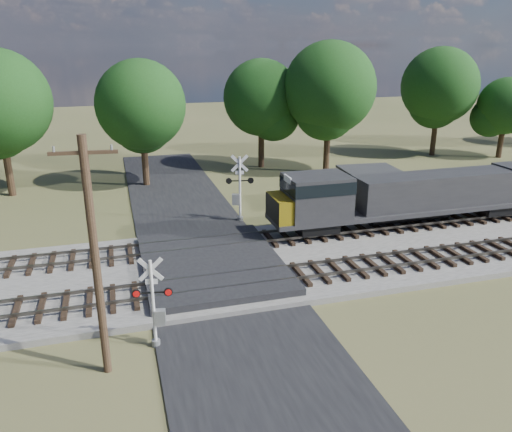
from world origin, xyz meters
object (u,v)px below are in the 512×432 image
object	(u,v)px
crossing_signal_far	(239,194)
utility_pole	(95,255)
crossing_signal_near	(156,310)
equipment_shed	(371,188)

from	to	relation	value
crossing_signal_far	utility_pole	size ratio (longest dim) A/B	0.53
crossing_signal_near	crossing_signal_far	xyz separation A→B (m)	(6.62, 13.26, 0.31)
crossing_signal_far	equipment_shed	world-z (taller)	crossing_signal_far
crossing_signal_far	equipment_shed	distance (m)	10.02
equipment_shed	utility_pole	bearing A→B (deg)	-136.66
crossing_signal_near	equipment_shed	bearing A→B (deg)	49.81
crossing_signal_far	utility_pole	bearing A→B (deg)	70.28
crossing_signal_near	equipment_shed	distance (m)	21.64
crossing_signal_near	utility_pole	xyz separation A→B (m)	(-1.90, -1.09, 2.97)
crossing_signal_near	equipment_shed	xyz separation A→B (m)	(16.61, 13.86, -0.19)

